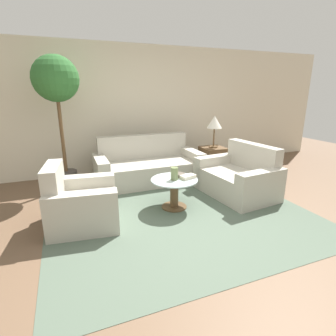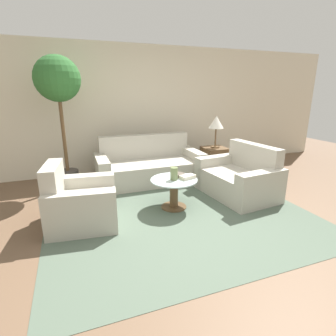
{
  "view_description": "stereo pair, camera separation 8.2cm",
  "coord_description": "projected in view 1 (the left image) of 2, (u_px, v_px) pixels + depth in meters",
  "views": [
    {
      "loc": [
        -1.34,
        -2.56,
        1.69
      ],
      "look_at": [
        0.08,
        1.02,
        0.55
      ],
      "focal_mm": 28.0,
      "sensor_mm": 36.0,
      "label": 1
    },
    {
      "loc": [
        -1.27,
        -2.59,
        1.69
      ],
      "look_at": [
        0.08,
        1.02,
        0.55
      ],
      "focal_mm": 28.0,
      "sensor_mm": 36.0,
      "label": 2
    }
  ],
  "objects": [
    {
      "name": "book_stack",
      "position": [
        188.0,
        177.0,
        3.84
      ],
      "size": [
        0.25,
        0.18,
        0.05
      ],
      "rotation": [
        0.0,
        0.0,
        0.27
      ],
      "color": "beige",
      "rests_on": "coffee_table"
    },
    {
      "name": "bowl",
      "position": [
        179.0,
        175.0,
        3.93
      ],
      "size": [
        0.18,
        0.18,
        0.05
      ],
      "color": "brown",
      "rests_on": "coffee_table"
    },
    {
      "name": "loveseat",
      "position": [
        239.0,
        178.0,
        4.4
      ],
      "size": [
        0.99,
        1.35,
        0.84
      ],
      "rotation": [
        0.0,
        0.0,
        -1.47
      ],
      "color": "#B2AD9E",
      "rests_on": "ground_plane"
    },
    {
      "name": "sofa_main",
      "position": [
        148.0,
        167.0,
        5.06
      ],
      "size": [
        1.98,
        0.91,
        0.86
      ],
      "color": "#B2AD9E",
      "rests_on": "ground_plane"
    },
    {
      "name": "coffee_table",
      "position": [
        174.0,
        189.0,
        3.87
      ],
      "size": [
        0.69,
        0.69,
        0.45
      ],
      "color": "brown",
      "rests_on": "ground_plane"
    },
    {
      "name": "potted_plant",
      "position": [
        57.0,
        89.0,
        4.25
      ],
      "size": [
        0.74,
        0.74,
        2.25
      ],
      "color": "#3D3833",
      "rests_on": "ground_plane"
    },
    {
      "name": "side_table",
      "position": [
        213.0,
        160.0,
        5.49
      ],
      "size": [
        0.47,
        0.47,
        0.56
      ],
      "color": "brown",
      "rests_on": "ground_plane"
    },
    {
      "name": "rug",
      "position": [
        174.0,
        207.0,
        3.95
      ],
      "size": [
        3.57,
        3.49,
        0.01
      ],
      "color": "#4C5B4C",
      "rests_on": "ground_plane"
    },
    {
      "name": "wall_back",
      "position": [
        130.0,
        110.0,
        5.52
      ],
      "size": [
        10.0,
        0.06,
        2.6
      ],
      "color": "beige",
      "rests_on": "ground_plane"
    },
    {
      "name": "armchair",
      "position": [
        79.0,
        205.0,
        3.38
      ],
      "size": [
        0.94,
        0.95,
        0.82
      ],
      "rotation": [
        0.0,
        0.0,
        1.44
      ],
      "color": "#B2AD9E",
      "rests_on": "ground_plane"
    },
    {
      "name": "vase",
      "position": [
        174.0,
        174.0,
        3.78
      ],
      "size": [
        0.11,
        0.11,
        0.18
      ],
      "color": "#6B7A4C",
      "rests_on": "coffee_table"
    },
    {
      "name": "table_lamp",
      "position": [
        215.0,
        123.0,
        5.27
      ],
      "size": [
        0.3,
        0.3,
        0.64
      ],
      "color": "brown",
      "rests_on": "side_table"
    },
    {
      "name": "ground_plane",
      "position": [
        192.0,
        233.0,
        3.24
      ],
      "size": [
        14.0,
        14.0,
        0.0
      ],
      "primitive_type": "plane",
      "color": "brown"
    }
  ]
}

